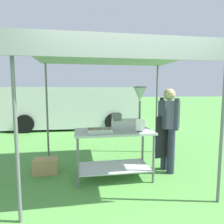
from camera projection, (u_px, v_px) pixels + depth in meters
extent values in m
plane|color=#519342|center=(95.00, 127.00, 8.52)|extent=(70.00, 70.00, 0.00)
cylinder|color=slate|center=(16.00, 133.00, 2.30)|extent=(0.04, 0.04, 2.18)
cylinder|color=slate|center=(222.00, 126.00, 2.73)|extent=(0.04, 0.04, 2.18)
cylinder|color=slate|center=(47.00, 112.00, 4.59)|extent=(0.04, 0.04, 2.18)
cylinder|color=slate|center=(157.00, 110.00, 5.02)|extent=(0.04, 0.04, 2.18)
cube|color=#939399|center=(112.00, 55.00, 3.54)|extent=(2.84, 2.54, 0.05)
cube|color=#939399|center=(131.00, 48.00, 2.32)|extent=(2.84, 0.02, 0.24)
cube|color=#B7B7BC|center=(114.00, 132.00, 3.54)|extent=(1.37, 0.70, 0.04)
cube|color=#B7B7BC|center=(114.00, 167.00, 3.61)|extent=(1.26, 0.64, 0.02)
cylinder|color=slate|center=(78.00, 164.00, 3.19)|extent=(0.04, 0.04, 0.83)
cylinder|color=slate|center=(154.00, 159.00, 3.40)|extent=(0.04, 0.04, 0.83)
cylinder|color=slate|center=(78.00, 152.00, 3.78)|extent=(0.04, 0.04, 0.83)
cylinder|color=slate|center=(143.00, 149.00, 3.98)|extent=(0.04, 0.04, 0.83)
cube|color=#B7B7BC|center=(100.00, 133.00, 3.35)|extent=(0.41, 0.29, 0.01)
cube|color=#B7B7BC|center=(100.00, 132.00, 3.21)|extent=(0.41, 0.01, 0.06)
cube|color=#B7B7BC|center=(99.00, 129.00, 3.48)|extent=(0.41, 0.01, 0.06)
cube|color=#B7B7BC|center=(88.00, 131.00, 3.31)|extent=(0.01, 0.29, 0.06)
cube|color=#B7B7BC|center=(111.00, 130.00, 3.38)|extent=(0.01, 0.29, 0.06)
torus|color=#EAB251|center=(104.00, 132.00, 3.30)|extent=(0.10, 0.10, 0.03)
torus|color=#EAB251|center=(97.00, 131.00, 3.39)|extent=(0.12, 0.12, 0.03)
torus|color=#EAB251|center=(97.00, 132.00, 3.31)|extent=(0.12, 0.12, 0.03)
torus|color=#EAB251|center=(92.00, 132.00, 3.28)|extent=(0.10, 0.10, 0.03)
torus|color=#EAB251|center=(107.00, 131.00, 3.38)|extent=(0.09, 0.09, 0.03)
torus|color=#EAB251|center=(90.00, 131.00, 3.39)|extent=(0.12, 0.12, 0.03)
torus|color=#EAB251|center=(103.00, 130.00, 3.43)|extent=(0.12, 0.12, 0.03)
torus|color=#EAB251|center=(95.00, 131.00, 3.30)|extent=(0.12, 0.12, 0.03)
cube|color=#B7B7BC|center=(128.00, 124.00, 3.64)|extent=(0.56, 0.28, 0.18)
cube|color=slate|center=(116.00, 117.00, 3.59)|extent=(0.14, 0.22, 0.12)
cylinder|color=slate|center=(140.00, 110.00, 3.65)|extent=(0.04, 0.04, 0.34)
cone|color=#B7B7BC|center=(140.00, 94.00, 3.62)|extent=(0.22, 0.22, 0.23)
cylinder|color=slate|center=(140.00, 87.00, 3.60)|extent=(0.23, 0.23, 0.02)
cube|color=black|center=(140.00, 131.00, 3.42)|extent=(0.08, 0.05, 0.02)
cube|color=white|center=(140.00, 125.00, 3.41)|extent=(0.13, 0.03, 0.21)
cylinder|color=#2D3347|center=(171.00, 151.00, 3.80)|extent=(0.14, 0.14, 0.86)
cylinder|color=#2D3347|center=(164.00, 148.00, 3.98)|extent=(0.14, 0.14, 0.86)
cube|color=#383D4C|center=(169.00, 114.00, 3.81)|extent=(0.38, 0.29, 0.52)
cube|color=black|center=(163.00, 137.00, 3.81)|extent=(0.32, 0.09, 0.80)
cylinder|color=#383D4C|center=(177.00, 114.00, 3.61)|extent=(0.11, 0.11, 0.58)
cylinder|color=#383D4C|center=(162.00, 112.00, 4.01)|extent=(0.11, 0.11, 0.58)
sphere|color=#DBB28E|center=(169.00, 94.00, 3.77)|extent=(0.22, 0.22, 0.22)
cube|color=tan|center=(46.00, 166.00, 3.82)|extent=(0.45, 0.29, 0.29)
cube|color=white|center=(72.00, 106.00, 8.46)|extent=(5.38, 2.11, 1.60)
cube|color=#1E2833|center=(120.00, 97.00, 8.68)|extent=(0.16, 1.62, 0.70)
cylinder|color=black|center=(108.00, 116.00, 9.65)|extent=(0.69, 0.27, 0.68)
cylinder|color=black|center=(113.00, 122.00, 7.81)|extent=(0.69, 0.27, 0.68)
cylinder|color=black|center=(37.00, 117.00, 9.24)|extent=(0.69, 0.27, 0.68)
cylinder|color=black|center=(25.00, 124.00, 7.40)|extent=(0.69, 0.27, 0.68)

